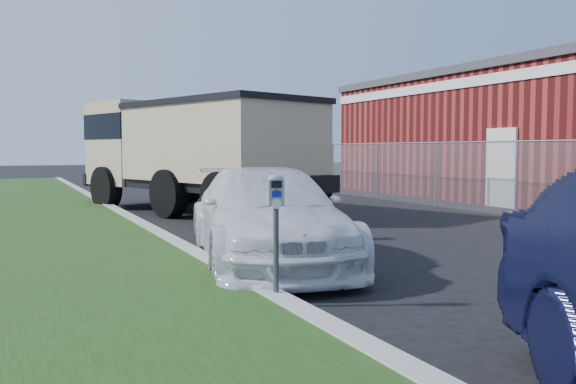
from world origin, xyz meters
name	(u,v)px	position (x,y,z in m)	size (l,w,h in m)	color
ground	(410,265)	(0.00, 0.00, 0.00)	(120.00, 120.00, 0.00)	black
chainlink_fence	(436,162)	(6.00, 7.00, 1.26)	(0.06, 30.06, 30.00)	slate
brick_building	(560,134)	(12.00, 8.00, 2.13)	(9.20, 14.20, 4.17)	maroon
parking_meter	(276,208)	(-2.57, -1.24, 1.01)	(0.20, 0.16, 1.24)	#3F4247
white_wagon	(265,216)	(-1.74, 1.07, 0.67)	(1.88, 4.62, 1.34)	white
dump_truck	(191,148)	(-0.66, 8.57, 1.64)	(4.99, 7.90, 2.91)	black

